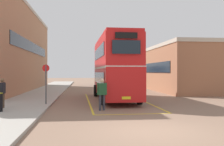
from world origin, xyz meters
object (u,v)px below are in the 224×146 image
at_px(single_deck_bus, 112,75).
at_px(pedestrian_boarding, 102,92).
at_px(pedestrian_waiting_near, 3,91).
at_px(bus_stop_sign, 46,80).
at_px(double_decker_bus, 114,67).

relative_size(single_deck_bus, pedestrian_boarding, 5.00).
bearing_deg(pedestrian_waiting_near, single_deck_bus, 70.67).
xyz_separation_m(pedestrian_boarding, bus_stop_sign, (-3.37, 2.26, 0.59)).
xyz_separation_m(single_deck_bus, bus_stop_sign, (-6.86, -24.02, -0.00)).
height_order(single_deck_bus, bus_stop_sign, single_deck_bus).
xyz_separation_m(pedestrian_boarding, pedestrian_waiting_near, (-5.51, 0.63, 0.05)).
bearing_deg(single_deck_bus, bus_stop_sign, -105.94).
bearing_deg(pedestrian_boarding, single_deck_bus, 82.44).
bearing_deg(bus_stop_sign, pedestrian_boarding, -33.87).
distance_m(single_deck_bus, pedestrian_waiting_near, 27.20).
bearing_deg(single_deck_bus, pedestrian_waiting_near, -109.33).
bearing_deg(pedestrian_waiting_near, bus_stop_sign, 37.46).
height_order(double_decker_bus, single_deck_bus, double_decker_bus).
distance_m(single_deck_bus, bus_stop_sign, 24.98).
distance_m(single_deck_bus, pedestrian_boarding, 26.52).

